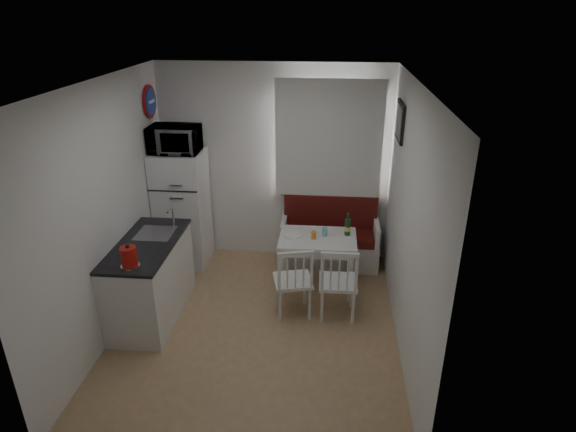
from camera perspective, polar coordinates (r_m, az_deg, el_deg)
name	(u,v)px	position (r m, az deg, el deg)	size (l,w,h in m)	color
floor	(257,327)	(5.40, -3.70, -13.03)	(3.00, 3.50, 0.02)	#A28256
ceiling	(249,83)	(4.37, -4.63, 15.41)	(3.00, 3.50, 0.02)	white
wall_back	(274,165)	(6.35, -1.62, 6.12)	(3.00, 0.02, 2.60)	white
wall_front	(211,329)	(3.25, -9.11, -13.05)	(3.00, 0.02, 2.60)	white
wall_left	(106,213)	(5.18, -20.71, 0.30)	(0.02, 3.50, 2.60)	white
wall_right	(409,225)	(4.74, 14.10, -1.02)	(0.02, 3.50, 2.60)	white
window	(329,142)	(6.19, 4.84, 8.70)	(1.22, 0.06, 1.47)	white
curtain	(329,140)	(6.11, 4.84, 8.98)	(1.35, 0.02, 1.50)	white
kitchen_counter	(151,279)	(5.56, -15.98, -7.16)	(0.62, 1.32, 1.16)	white
wall_sign	(150,102)	(6.21, -16.00, 12.91)	(0.40, 0.40, 0.03)	#19399B
picture_frame	(400,121)	(5.54, 13.08, 10.89)	(0.04, 0.52, 0.42)	black
bench	(329,243)	(6.47, 4.91, -3.16)	(1.29, 0.50, 0.92)	white
dining_table	(318,243)	(5.78, 3.53, -3.21)	(0.92, 0.65, 0.69)	white
chair_left	(292,276)	(5.25, 0.50, -7.07)	(0.49, 0.48, 0.47)	white
chair_right	(339,277)	(5.23, 6.01, -7.21)	(0.42, 0.40, 0.48)	white
fridge	(183,208)	(6.46, -12.39, 0.89)	(0.62, 0.62, 1.55)	white
microwave	(175,139)	(6.12, -13.30, 8.85)	(0.60, 0.41, 0.33)	white
kettle	(129,257)	(4.85, -18.32, -4.62)	(0.18, 0.18, 0.25)	#B1140E
wine_bottle	(348,224)	(5.78, 7.09, -0.96)	(0.07, 0.07, 0.28)	#154222
drinking_glass_orange	(314,235)	(5.68, 3.04, -2.29)	(0.06, 0.06, 0.10)	orange
drinking_glass_blue	(325,232)	(5.77, 4.38, -1.86)	(0.06, 0.06, 0.11)	#80C3D9
plate	(293,235)	(5.77, 0.58, -2.24)	(0.23, 0.23, 0.02)	white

